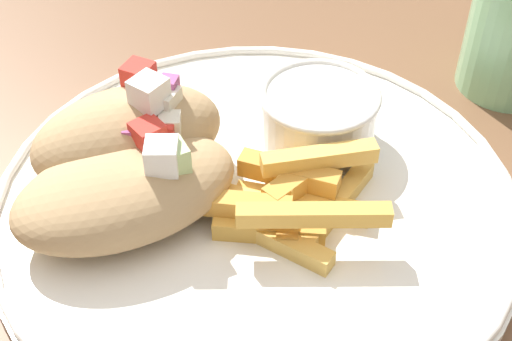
# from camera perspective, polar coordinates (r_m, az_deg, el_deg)

# --- Properties ---
(table) EXTENTS (1.55, 1.55, 0.72)m
(table) POSITION_cam_1_polar(r_m,az_deg,el_deg) (0.50, -0.54, -4.71)
(table) COLOR brown
(table) RESTS_ON ground_plane
(plate) EXTENTS (0.32, 0.32, 0.02)m
(plate) POSITION_cam_1_polar(r_m,az_deg,el_deg) (0.43, 0.00, -2.36)
(plate) COLOR white
(plate) RESTS_ON table
(pita_sandwich_near) EXTENTS (0.15, 0.13, 0.06)m
(pita_sandwich_near) POSITION_cam_1_polar(r_m,az_deg,el_deg) (0.41, -10.24, -1.43)
(pita_sandwich_near) COLOR tan
(pita_sandwich_near) RESTS_ON plate
(pita_sandwich_far) EXTENTS (0.13, 0.12, 0.07)m
(pita_sandwich_far) POSITION_cam_1_polar(r_m,az_deg,el_deg) (0.43, -10.13, 2.76)
(pita_sandwich_far) COLOR tan
(pita_sandwich_far) RESTS_ON plate
(fries_pile) EXTENTS (0.11, 0.12, 0.03)m
(fries_pile) POSITION_cam_1_polar(r_m,az_deg,el_deg) (0.42, 3.03, -1.80)
(fries_pile) COLOR #E5B251
(fries_pile) RESTS_ON plate
(sauce_ramekin) EXTENTS (0.08, 0.08, 0.04)m
(sauce_ramekin) POSITION_cam_1_polar(r_m,az_deg,el_deg) (0.46, 5.03, 4.54)
(sauce_ramekin) COLOR white
(sauce_ramekin) RESTS_ON plate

